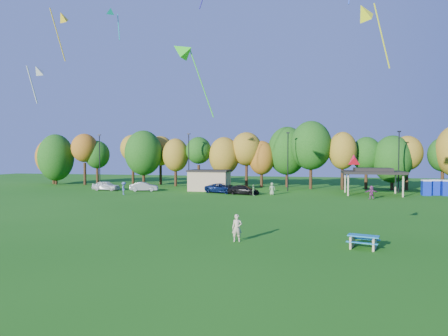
% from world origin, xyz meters
% --- Properties ---
extents(ground, '(160.00, 160.00, 0.00)m').
position_xyz_m(ground, '(0.00, 0.00, 0.00)').
color(ground, '#19600F').
rests_on(ground, ground).
extents(tree_line, '(93.57, 10.55, 11.15)m').
position_xyz_m(tree_line, '(-1.03, 45.51, 5.91)').
color(tree_line, black).
rests_on(tree_line, ground).
extents(lamp_posts, '(64.50, 0.25, 9.09)m').
position_xyz_m(lamp_posts, '(2.00, 40.00, 4.90)').
color(lamp_posts, black).
rests_on(lamp_posts, ground).
extents(utility_building, '(6.30, 4.30, 3.25)m').
position_xyz_m(utility_building, '(-10.00, 38.00, 1.64)').
color(utility_building, tan).
rests_on(utility_building, ground).
extents(pavilion, '(8.20, 6.20, 3.77)m').
position_xyz_m(pavilion, '(14.00, 37.00, 3.23)').
color(pavilion, tan).
rests_on(pavilion, ground).
extents(porta_potties, '(3.75, 1.88, 2.18)m').
position_xyz_m(porta_potties, '(22.37, 37.75, 1.10)').
color(porta_potties, '#0D26B4').
rests_on(porta_potties, ground).
extents(picnic_table, '(2.12, 1.90, 0.78)m').
position_xyz_m(picnic_table, '(8.72, 3.09, 0.45)').
color(picnic_table, tan).
rests_on(picnic_table, ground).
extents(kite_flyer, '(0.73, 0.56, 1.78)m').
position_xyz_m(kite_flyer, '(0.87, 3.22, 0.89)').
color(kite_flyer, '#C4B293').
rests_on(kite_flyer, ground).
extents(car_a, '(4.46, 1.98, 1.49)m').
position_xyz_m(car_a, '(-26.03, 34.93, 0.75)').
color(car_a, silver).
rests_on(car_a, ground).
extents(car_b, '(4.49, 2.64, 1.40)m').
position_xyz_m(car_b, '(-19.62, 34.96, 0.70)').
color(car_b, '#99999E').
rests_on(car_b, ground).
extents(car_c, '(5.57, 3.91, 1.41)m').
position_xyz_m(car_c, '(-7.25, 34.69, 0.71)').
color(car_c, '#0C1D4C').
rests_on(car_c, ground).
extents(car_d, '(4.79, 2.64, 1.32)m').
position_xyz_m(car_d, '(-3.80, 33.24, 0.66)').
color(car_d, black).
rests_on(car_d, ground).
extents(far_person_0, '(1.63, 0.67, 1.71)m').
position_xyz_m(far_person_0, '(13.04, 31.03, 0.86)').
color(far_person_0, '#8D3B7A').
rests_on(far_person_0, ground).
extents(far_person_2, '(0.88, 0.61, 1.74)m').
position_xyz_m(far_person_2, '(0.21, 33.56, 0.87)').
color(far_person_2, gray).
rests_on(far_person_2, ground).
extents(far_person_3, '(0.73, 0.99, 1.55)m').
position_xyz_m(far_person_3, '(-2.18, 31.83, 0.78)').
color(far_person_3, '#5B8A54').
rests_on(far_person_3, ground).
extents(far_person_4, '(1.01, 1.31, 1.80)m').
position_xyz_m(far_person_4, '(-20.21, 29.39, 0.90)').
color(far_person_4, '#4D63AB').
rests_on(far_person_4, ground).
extents(kite_0, '(4.58, 1.94, 7.66)m').
position_xyz_m(kite_0, '(-6.75, 14.41, 15.58)').
color(kite_0, '#2ED31C').
extents(kite_3, '(3.10, 2.67, 5.56)m').
position_xyz_m(kite_3, '(9.62, 11.29, 16.91)').
color(kite_3, '#F1F71A').
extents(kite_4, '(2.10, 2.53, 4.46)m').
position_xyz_m(kite_4, '(-20.08, 25.70, 24.20)').
color(kite_4, '#0BAE9A').
extents(kite_5, '(1.41, 3.16, 5.31)m').
position_xyz_m(kite_5, '(-19.01, 13.93, 19.44)').
color(kite_5, gold).
extents(kite_14, '(0.87, 1.15, 1.14)m').
position_xyz_m(kite_14, '(8.23, 4.26, 5.45)').
color(kite_14, '#FF0E24').
extents(kite_15, '(0.98, 2.08, 3.36)m').
position_xyz_m(kite_15, '(-16.22, 6.43, 12.49)').
color(kite_15, silver).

